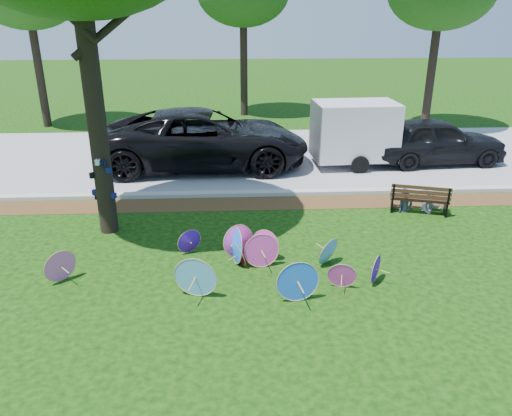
{
  "coord_description": "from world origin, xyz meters",
  "views": [
    {
      "loc": [
        -0.05,
        -8.65,
        5.27
      ],
      "look_at": [
        0.5,
        2.0,
        0.9
      ],
      "focal_mm": 35.0,
      "sensor_mm": 36.0,
      "label": 1
    }
  ],
  "objects_px": {
    "cargo_trailer": "(355,130)",
    "park_bench": "(419,198)",
    "parasol_pile": "(245,258)",
    "dark_pickup": "(436,141)",
    "black_van": "(204,139)",
    "person_left": "(407,190)",
    "person_right": "(432,189)"
  },
  "relations": [
    {
      "from": "cargo_trailer",
      "to": "park_bench",
      "type": "bearing_deg",
      "value": -81.69
    },
    {
      "from": "parasol_pile",
      "to": "dark_pickup",
      "type": "distance_m",
      "value": 10.3
    },
    {
      "from": "black_van",
      "to": "cargo_trailer",
      "type": "distance_m",
      "value": 5.18
    },
    {
      "from": "person_left",
      "to": "person_right",
      "type": "bearing_deg",
      "value": -20.42
    },
    {
      "from": "dark_pickup",
      "to": "person_left",
      "type": "bearing_deg",
      "value": 146.38
    },
    {
      "from": "person_left",
      "to": "person_right",
      "type": "distance_m",
      "value": 0.7
    },
    {
      "from": "dark_pickup",
      "to": "person_left",
      "type": "distance_m",
      "value": 5.03
    },
    {
      "from": "black_van",
      "to": "park_bench",
      "type": "relative_size",
      "value": 4.52
    },
    {
      "from": "person_left",
      "to": "person_right",
      "type": "xyz_separation_m",
      "value": [
        0.7,
        0.0,
        0.01
      ]
    },
    {
      "from": "person_right",
      "to": "cargo_trailer",
      "type": "bearing_deg",
      "value": 99.65
    },
    {
      "from": "park_bench",
      "to": "person_left",
      "type": "height_order",
      "value": "person_left"
    },
    {
      "from": "black_van",
      "to": "cargo_trailer",
      "type": "bearing_deg",
      "value": -93.06
    },
    {
      "from": "parasol_pile",
      "to": "dark_pickup",
      "type": "xyz_separation_m",
      "value": [
        6.95,
        7.59,
        0.44
      ]
    },
    {
      "from": "parasol_pile",
      "to": "person_left",
      "type": "xyz_separation_m",
      "value": [
        4.47,
        3.22,
        0.26
      ]
    },
    {
      "from": "person_left",
      "to": "cargo_trailer",
      "type": "bearing_deg",
      "value": 75.99
    },
    {
      "from": "parasol_pile",
      "to": "person_left",
      "type": "height_order",
      "value": "person_left"
    },
    {
      "from": "park_bench",
      "to": "person_right",
      "type": "relative_size",
      "value": 1.23
    },
    {
      "from": "parasol_pile",
      "to": "person_left",
      "type": "distance_m",
      "value": 5.52
    },
    {
      "from": "parasol_pile",
      "to": "person_right",
      "type": "bearing_deg",
      "value": 31.93
    },
    {
      "from": "cargo_trailer",
      "to": "person_right",
      "type": "xyz_separation_m",
      "value": [
        1.17,
        -4.21,
        -0.62
      ]
    },
    {
      "from": "black_van",
      "to": "person_left",
      "type": "relative_size",
      "value": 5.66
    },
    {
      "from": "dark_pickup",
      "to": "park_bench",
      "type": "distance_m",
      "value": 4.92
    },
    {
      "from": "parasol_pile",
      "to": "person_right",
      "type": "relative_size",
      "value": 5.41
    },
    {
      "from": "parasol_pile",
      "to": "person_left",
      "type": "bearing_deg",
      "value": 35.78
    },
    {
      "from": "black_van",
      "to": "dark_pickup",
      "type": "xyz_separation_m",
      "value": [
        8.12,
        0.02,
        -0.18
      ]
    },
    {
      "from": "black_van",
      "to": "parasol_pile",
      "type": "bearing_deg",
      "value": -172.68
    },
    {
      "from": "park_bench",
      "to": "person_left",
      "type": "bearing_deg",
      "value": -171.33
    },
    {
      "from": "dark_pickup",
      "to": "park_bench",
      "type": "relative_size",
      "value": 3.03
    },
    {
      "from": "parasol_pile",
      "to": "park_bench",
      "type": "bearing_deg",
      "value": 33.35
    },
    {
      "from": "black_van",
      "to": "dark_pickup",
      "type": "bearing_deg",
      "value": -91.35
    },
    {
      "from": "parasol_pile",
      "to": "dark_pickup",
      "type": "bearing_deg",
      "value": 47.55
    },
    {
      "from": "cargo_trailer",
      "to": "park_bench",
      "type": "height_order",
      "value": "cargo_trailer"
    }
  ]
}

